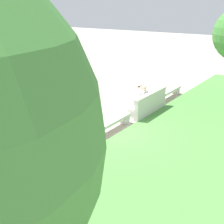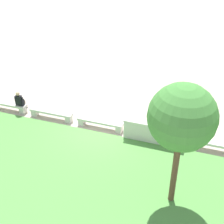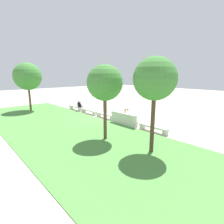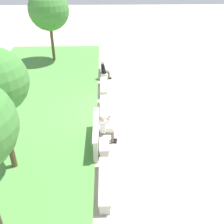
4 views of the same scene
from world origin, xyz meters
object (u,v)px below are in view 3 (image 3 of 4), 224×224
at_px(bench_end, 76,107).
at_px(tree_left_background, 155,79).
at_px(bench_near, 126,121).
at_px(bench_far, 89,111).
at_px(tree_behind_wall, 28,77).
at_px(person_distant, 80,105).
at_px(bench_mid, 105,115).
at_px(person_photographer, 126,115).
at_px(bench_main, 153,128).
at_px(tree_right_background, 105,83).
at_px(backpack, 80,106).

xyz_separation_m(bench_end, tree_left_background, (-12.70, 2.93, 3.56)).
bearing_deg(tree_left_background, bench_near, -32.54).
bearing_deg(bench_far, tree_behind_wall, 34.15).
bearing_deg(bench_far, tree_left_background, 163.66).
height_order(bench_near, tree_behind_wall, tree_behind_wall).
distance_m(person_distant, tree_behind_wall, 6.56).
bearing_deg(person_distant, tree_left_background, 165.82).
height_order(bench_mid, bench_end, same).
bearing_deg(person_photographer, tree_behind_wall, 20.03).
distance_m(person_photographer, person_distant, 7.15).
xyz_separation_m(bench_main, tree_right_background, (1.26, 3.51, 3.28)).
bearing_deg(bench_near, tree_right_background, 112.30).
distance_m(tree_behind_wall, tree_right_background, 12.75).
distance_m(bench_far, backpack, 1.80).
distance_m(bench_end, person_photographer, 8.00).
bearing_deg(tree_behind_wall, tree_right_background, -177.82).
distance_m(bench_mid, person_photographer, 2.62).
bearing_deg(bench_main, backpack, -0.25).
bearing_deg(bench_near, tree_behind_wall, 19.48).
bearing_deg(bench_near, bench_mid, 0.00).
relative_size(bench_main, tree_left_background, 0.47).
distance_m(bench_near, tree_left_background, 6.51).
bearing_deg(tree_right_background, bench_end, -20.20).
bearing_deg(tree_right_background, bench_near, -67.70).
height_order(bench_far, bench_end, same).
distance_m(backpack, tree_behind_wall, 6.62).
height_order(bench_main, bench_end, same).
relative_size(bench_main, tree_behind_wall, 0.43).
bearing_deg(tree_left_background, bench_mid, -21.88).
xyz_separation_m(person_distant, tree_right_background, (-8.71, 3.58, 2.92)).
xyz_separation_m(bench_mid, tree_left_background, (-7.30, 2.93, 3.56)).
bearing_deg(bench_mid, bench_end, 0.00).
height_order(bench_far, tree_right_background, tree_right_background).
height_order(bench_end, person_photographer, person_photographer).
relative_size(person_distant, tree_left_background, 0.25).
bearing_deg(bench_main, bench_mid, 0.00).
relative_size(backpack, tree_left_background, 0.09).
bearing_deg(tree_left_background, tree_right_background, 10.47).
relative_size(bench_main, tree_right_background, 0.50).
xyz_separation_m(bench_near, tree_right_background, (-1.44, 3.51, 3.28)).
height_order(bench_main, tree_behind_wall, tree_behind_wall).
bearing_deg(tree_left_background, tree_behind_wall, 3.84).
relative_size(bench_mid, bench_far, 1.00).
bearing_deg(bench_far, bench_main, 180.00).
height_order(bench_main, person_distant, person_distant).
distance_m(bench_end, person_distant, 0.92).
bearing_deg(tree_left_background, bench_end, -12.99).
xyz_separation_m(bench_near, bench_far, (5.41, 0.00, 0.00)).
bearing_deg(bench_end, bench_near, 180.00).
bearing_deg(bench_main, tree_behind_wall, 15.93).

